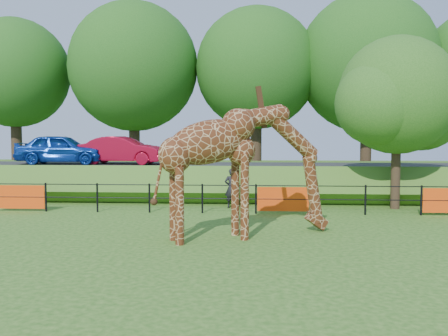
{
  "coord_description": "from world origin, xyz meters",
  "views": [
    {
      "loc": [
        2.0,
        -10.4,
        2.99
      ],
      "look_at": [
        1.09,
        3.67,
        2.0
      ],
      "focal_mm": 40.0,
      "sensor_mm": 36.0,
      "label": 1
    }
  ],
  "objects_px": {
    "giraffe": "(245,171)",
    "visitor": "(232,188)",
    "car_red": "(123,150)",
    "tree_east": "(400,100)",
    "car_blue": "(62,149)"
  },
  "relations": [
    {
      "from": "visitor",
      "to": "tree_east",
      "type": "bearing_deg",
      "value": -176.54
    },
    {
      "from": "car_blue",
      "to": "tree_east",
      "type": "height_order",
      "value": "tree_east"
    },
    {
      "from": "giraffe",
      "to": "tree_east",
      "type": "xyz_separation_m",
      "value": [
        5.9,
        5.83,
        2.36
      ]
    },
    {
      "from": "car_blue",
      "to": "car_red",
      "type": "xyz_separation_m",
      "value": [
        3.13,
        0.13,
        -0.06
      ]
    },
    {
      "from": "car_blue",
      "to": "car_red",
      "type": "height_order",
      "value": "car_blue"
    },
    {
      "from": "car_blue",
      "to": "tree_east",
      "type": "relative_size",
      "value": 0.66
    },
    {
      "from": "giraffe",
      "to": "visitor",
      "type": "relative_size",
      "value": 3.38
    },
    {
      "from": "giraffe",
      "to": "car_blue",
      "type": "height_order",
      "value": "giraffe"
    },
    {
      "from": "car_blue",
      "to": "car_red",
      "type": "relative_size",
      "value": 1.05
    },
    {
      "from": "car_blue",
      "to": "car_red",
      "type": "distance_m",
      "value": 3.13
    },
    {
      "from": "car_blue",
      "to": "tree_east",
      "type": "distance_m",
      "value": 16.28
    },
    {
      "from": "car_red",
      "to": "visitor",
      "type": "distance_m",
      "value": 7.76
    },
    {
      "from": "giraffe",
      "to": "car_red",
      "type": "distance_m",
      "value": 12.42
    },
    {
      "from": "car_red",
      "to": "giraffe",
      "type": "bearing_deg",
      "value": -144.26
    },
    {
      "from": "car_red",
      "to": "tree_east",
      "type": "xyz_separation_m",
      "value": [
        12.33,
        -4.8,
        2.16
      ]
    }
  ]
}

